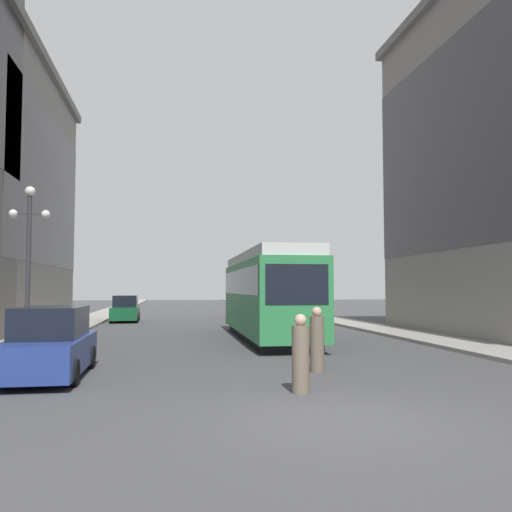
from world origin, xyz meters
The scene contains 10 objects.
ground_plane centered at (0.00, 0.00, 0.00)m, with size 200.00×200.00×0.00m, color #424244.
sidewalk_left centered at (-8.56, 40.00, 0.07)m, with size 2.56×120.00×0.15m, color gray.
sidewalk_right centered at (8.56, 40.00, 0.07)m, with size 2.56×120.00×0.15m, color gray.
streetcar centered at (1.45, 15.04, 2.10)m, with size 2.75×12.67×3.89m.
transit_bus centered at (4.96, 31.80, 1.95)m, with size 2.91×13.06×3.45m.
parked_car_left_near centered at (-5.98, 29.29, 0.84)m, with size 1.94×4.38×1.82m.
parked_car_left_mid centered at (-5.98, 5.61, 0.84)m, with size 1.92×4.75×1.82m.
pedestrian_crossing_near centered at (1.13, 5.37, 0.83)m, with size 0.40×0.40×1.79m.
pedestrian_crossing_far centered at (-0.04, 2.50, 0.81)m, with size 0.39×0.39×1.73m.
lamp_post_left_near centered at (-7.88, 10.88, 3.94)m, with size 1.41×0.36×5.80m.
Camera 1 is at (-2.89, -9.15, 2.30)m, focal length 37.72 mm.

